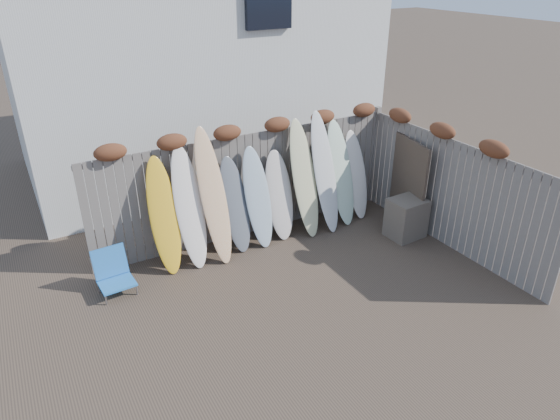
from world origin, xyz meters
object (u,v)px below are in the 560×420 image
wooden_crate (406,218)px  surfboard_0 (164,216)px  lattice_panel (408,183)px  beach_chair (113,272)px

wooden_crate → surfboard_0: size_ratio=0.38×
lattice_panel → surfboard_0: surfboard_0 is taller
beach_chair → wooden_crate: size_ratio=0.92×
surfboard_0 → lattice_panel: bearing=-5.9°
wooden_crate → beach_chair: bearing=169.7°
beach_chair → lattice_panel: bearing=-5.7°
beach_chair → surfboard_0: surfboard_0 is taller
beach_chair → wooden_crate: wooden_crate is taller
beach_chair → lattice_panel: size_ratio=0.40×
wooden_crate → lattice_panel: bearing=50.2°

